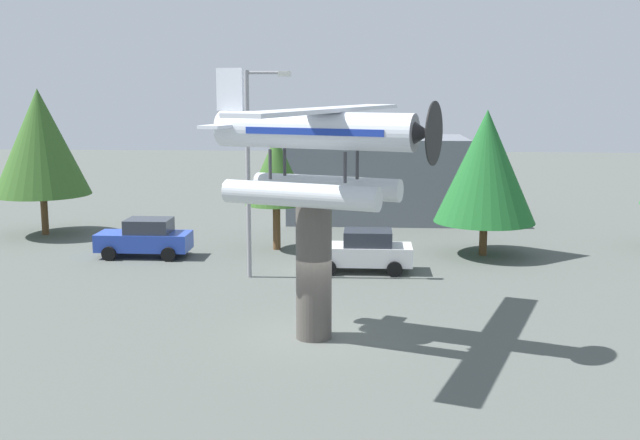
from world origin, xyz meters
TOP-DOWN VIEW (x-y plane):
  - ground_plane at (0.00, 0.00)m, footprint 140.00×140.00m
  - display_pedestal at (0.00, 0.00)m, footprint 1.10×1.10m
  - floatplane_monument at (0.12, -0.04)m, footprint 7.20×10.18m
  - car_near_blue at (-8.50, 10.97)m, footprint 4.20×2.02m
  - car_mid_white at (1.46, 8.80)m, footprint 4.20×2.02m
  - streetlight_primary at (-2.98, 7.50)m, footprint 1.84×0.28m
  - storefront_building at (2.14, 22.00)m, footprint 10.14×5.95m
  - tree_west at (-15.33, 15.96)m, footprint 4.94×4.94m
  - tree_east at (-2.70, 12.97)m, footprint 2.96×2.96m
  - tree_center_back at (6.96, 12.32)m, footprint 4.61×4.61m

SIDE VIEW (x-z plane):
  - ground_plane at x=0.00m, z-range 0.00..0.00m
  - car_near_blue at x=-8.50m, z-range 0.00..1.76m
  - car_mid_white at x=1.46m, z-range 0.00..1.76m
  - display_pedestal at x=0.00m, z-range 0.00..4.24m
  - storefront_building at x=2.14m, z-range 0.00..4.80m
  - tree_east at x=-2.70m, z-range 1.06..6.52m
  - tree_center_back at x=6.96m, z-range 0.77..7.45m
  - streetlight_primary at x=-2.98m, z-range 0.64..8.96m
  - tree_west at x=-15.33m, z-range 1.05..8.65m
  - floatplane_monument at x=0.12m, z-range 3.91..7.91m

